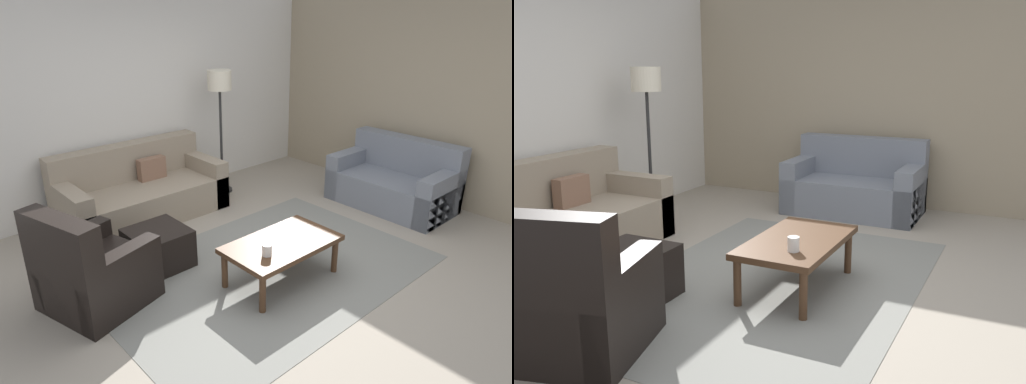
% 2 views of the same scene
% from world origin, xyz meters
% --- Properties ---
extents(ground_plane, '(8.00, 8.00, 0.00)m').
position_xyz_m(ground_plane, '(0.00, 0.00, 0.00)').
color(ground_plane, gray).
extents(rear_partition, '(6.00, 0.12, 2.80)m').
position_xyz_m(rear_partition, '(0.00, 2.60, 1.40)').
color(rear_partition, silver).
rests_on(rear_partition, ground_plane).
extents(stone_feature_panel, '(0.12, 5.20, 2.80)m').
position_xyz_m(stone_feature_panel, '(3.00, 0.00, 1.40)').
color(stone_feature_panel, gray).
rests_on(stone_feature_panel, ground_plane).
extents(area_rug, '(3.23, 2.22, 0.01)m').
position_xyz_m(area_rug, '(0.00, 0.00, 0.00)').
color(area_rug, slate).
rests_on(area_rug, ground_plane).
extents(couch_main, '(2.00, 0.95, 0.88)m').
position_xyz_m(couch_main, '(-0.25, 2.08, 0.30)').
color(couch_main, gray).
rests_on(couch_main, ground_plane).
extents(couch_loveseat, '(0.88, 1.54, 0.88)m').
position_xyz_m(couch_loveseat, '(2.45, 0.08, 0.30)').
color(couch_loveseat, slate).
rests_on(couch_loveseat, ground_plane).
extents(armchair_leather, '(0.98, 0.98, 0.95)m').
position_xyz_m(armchair_leather, '(-1.54, 0.60, 0.31)').
color(armchair_leather, black).
rests_on(armchair_leather, ground_plane).
extents(ottoman, '(0.56, 0.56, 0.40)m').
position_xyz_m(ottoman, '(-0.74, 0.82, 0.20)').
color(ottoman, black).
rests_on(ottoman, ground_plane).
extents(coffee_table, '(1.10, 0.64, 0.41)m').
position_xyz_m(coffee_table, '(-0.00, -0.21, 0.36)').
color(coffee_table, '#472D1C').
rests_on(coffee_table, ground_plane).
extents(cup, '(0.09, 0.09, 0.11)m').
position_xyz_m(cup, '(-0.28, -0.30, 0.46)').
color(cup, white).
rests_on(cup, coffee_table).
extents(lamp_standing, '(0.32, 0.32, 1.71)m').
position_xyz_m(lamp_standing, '(1.03, 2.01, 1.41)').
color(lamp_standing, black).
rests_on(lamp_standing, ground_plane).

